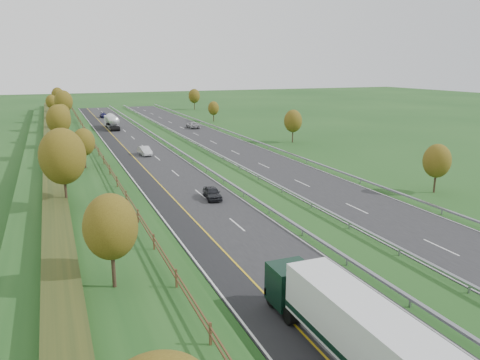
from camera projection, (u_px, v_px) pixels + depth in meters
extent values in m
plane|color=#1A4217|center=(203.00, 160.00, 76.88)|extent=(400.00, 400.00, 0.00)
cube|color=black|center=(149.00, 158.00, 78.46)|extent=(10.50, 200.00, 0.04)
cube|color=black|center=(240.00, 151.00, 84.48)|extent=(10.50, 200.00, 0.04)
cube|color=black|center=(126.00, 159.00, 77.09)|extent=(3.00, 200.00, 0.04)
cube|color=silver|center=(118.00, 160.00, 76.61)|extent=(0.15, 200.00, 0.01)
cube|color=gold|center=(135.00, 158.00, 77.63)|extent=(0.15, 200.00, 0.01)
cube|color=silver|center=(178.00, 155.00, 80.29)|extent=(0.15, 200.00, 0.01)
cube|color=silver|center=(213.00, 153.00, 82.63)|extent=(0.15, 200.00, 0.01)
cube|color=silver|center=(265.00, 149.00, 86.31)|extent=(0.15, 200.00, 0.01)
cube|color=silver|center=(297.00, 274.00, 34.83)|extent=(0.15, 4.00, 0.01)
cube|color=silver|center=(441.00, 247.00, 39.94)|extent=(0.15, 4.00, 0.01)
cube|color=silver|center=(237.00, 224.00, 45.63)|extent=(0.15, 4.00, 0.01)
cube|color=silver|center=(357.00, 208.00, 50.74)|extent=(0.15, 4.00, 0.01)
cube|color=silver|center=(200.00, 194.00, 56.42)|extent=(0.15, 4.00, 0.01)
cube|color=silver|center=(302.00, 183.00, 61.53)|extent=(0.15, 4.00, 0.01)
cube|color=silver|center=(175.00, 173.00, 67.21)|extent=(0.15, 4.00, 0.01)
cube|color=silver|center=(264.00, 165.00, 72.32)|extent=(0.15, 4.00, 0.01)
cube|color=silver|center=(157.00, 158.00, 78.01)|extent=(0.15, 4.00, 0.01)
cube|color=silver|center=(235.00, 152.00, 83.12)|extent=(0.15, 4.00, 0.01)
cube|color=silver|center=(144.00, 147.00, 88.80)|extent=(0.15, 4.00, 0.01)
cube|color=silver|center=(213.00, 142.00, 93.91)|extent=(0.15, 4.00, 0.01)
cube|color=silver|center=(133.00, 138.00, 99.59)|extent=(0.15, 4.00, 0.01)
cube|color=silver|center=(196.00, 134.00, 104.70)|extent=(0.15, 4.00, 0.01)
cube|color=silver|center=(124.00, 131.00, 110.39)|extent=(0.15, 4.00, 0.01)
cube|color=silver|center=(182.00, 128.00, 115.50)|extent=(0.15, 4.00, 0.01)
cube|color=silver|center=(117.00, 125.00, 121.18)|extent=(0.15, 4.00, 0.01)
cube|color=silver|center=(170.00, 122.00, 126.29)|extent=(0.15, 4.00, 0.01)
cube|color=silver|center=(111.00, 120.00, 131.97)|extent=(0.15, 4.00, 0.01)
cube|color=silver|center=(160.00, 118.00, 137.08)|extent=(0.15, 4.00, 0.01)
cube|color=silver|center=(106.00, 116.00, 142.77)|extent=(0.15, 4.00, 0.01)
cube|color=silver|center=(152.00, 114.00, 147.88)|extent=(0.15, 4.00, 0.01)
cube|color=silver|center=(102.00, 112.00, 153.56)|extent=(0.15, 4.00, 0.01)
cube|color=silver|center=(145.00, 110.00, 158.67)|extent=(0.15, 4.00, 0.01)
cube|color=silver|center=(98.00, 109.00, 164.35)|extent=(0.15, 4.00, 0.01)
cube|color=silver|center=(138.00, 108.00, 169.46)|extent=(0.15, 4.00, 0.01)
cube|color=#1A4217|center=(66.00, 158.00, 73.48)|extent=(12.00, 200.00, 2.00)
cube|color=#263315|center=(51.00, 149.00, 72.37)|extent=(2.20, 180.00, 1.10)
cube|color=#422B19|center=(95.00, 146.00, 74.75)|extent=(0.08, 184.00, 0.10)
cube|color=#422B19|center=(95.00, 144.00, 74.65)|extent=(0.08, 184.00, 0.10)
cube|color=#422B19|center=(210.00, 334.00, 22.57)|extent=(0.12, 0.12, 1.20)
cube|color=#422B19|center=(176.00, 278.00, 28.41)|extent=(0.12, 0.12, 1.20)
cube|color=#422B19|center=(154.00, 242.00, 34.26)|extent=(0.12, 0.12, 1.20)
cube|color=#422B19|center=(138.00, 216.00, 40.11)|extent=(0.12, 0.12, 1.20)
cube|color=#422B19|center=(126.00, 197.00, 45.95)|extent=(0.12, 0.12, 1.20)
cube|color=#422B19|center=(117.00, 182.00, 51.80)|extent=(0.12, 0.12, 1.20)
cube|color=#422B19|center=(110.00, 170.00, 57.64)|extent=(0.12, 0.12, 1.20)
cube|color=#422B19|center=(104.00, 160.00, 63.49)|extent=(0.12, 0.12, 1.20)
cube|color=#422B19|center=(99.00, 152.00, 69.34)|extent=(0.12, 0.12, 1.20)
cube|color=#422B19|center=(95.00, 145.00, 75.18)|extent=(0.12, 0.12, 1.20)
cube|color=#422B19|center=(91.00, 139.00, 81.03)|extent=(0.12, 0.12, 1.20)
cube|color=#422B19|center=(88.00, 134.00, 86.88)|extent=(0.12, 0.12, 1.20)
cube|color=#422B19|center=(85.00, 130.00, 92.72)|extent=(0.12, 0.12, 1.20)
cube|color=#422B19|center=(83.00, 126.00, 98.57)|extent=(0.12, 0.12, 1.20)
cube|color=#422B19|center=(81.00, 123.00, 104.42)|extent=(0.12, 0.12, 1.20)
cube|color=#422B19|center=(79.00, 120.00, 110.26)|extent=(0.12, 0.12, 1.20)
cube|color=#422B19|center=(77.00, 117.00, 116.11)|extent=(0.12, 0.12, 1.20)
cube|color=#422B19|center=(76.00, 114.00, 121.95)|extent=(0.12, 0.12, 1.20)
cube|color=#422B19|center=(74.00, 112.00, 127.80)|extent=(0.12, 0.12, 1.20)
cube|color=#422B19|center=(73.00, 110.00, 133.65)|extent=(0.12, 0.12, 1.20)
cube|color=#422B19|center=(72.00, 108.00, 139.49)|extent=(0.12, 0.12, 1.20)
cube|color=#422B19|center=(71.00, 106.00, 145.34)|extent=(0.12, 0.12, 1.20)
cube|color=#422B19|center=(70.00, 105.00, 151.19)|extent=(0.12, 0.12, 1.20)
cube|color=#422B19|center=(69.00, 103.00, 157.03)|extent=(0.12, 0.12, 1.20)
cube|color=gray|center=(181.00, 152.00, 80.39)|extent=(0.32, 200.00, 0.18)
cube|color=gray|center=(410.00, 303.00, 30.11)|extent=(0.10, 0.14, 0.56)
cube|color=gray|center=(347.00, 262.00, 36.40)|extent=(0.10, 0.14, 0.56)
cube|color=gray|center=(302.00, 233.00, 42.70)|extent=(0.10, 0.14, 0.56)
cube|color=gray|center=(269.00, 211.00, 48.99)|extent=(0.10, 0.14, 0.56)
cube|color=gray|center=(244.00, 194.00, 55.29)|extent=(0.10, 0.14, 0.56)
cube|color=gray|center=(223.00, 181.00, 61.59)|extent=(0.10, 0.14, 0.56)
cube|color=gray|center=(207.00, 170.00, 67.88)|extent=(0.10, 0.14, 0.56)
cube|color=gray|center=(193.00, 161.00, 74.18)|extent=(0.10, 0.14, 0.56)
cube|color=gray|center=(182.00, 154.00, 80.47)|extent=(0.10, 0.14, 0.56)
cube|color=gray|center=(172.00, 147.00, 86.77)|extent=(0.10, 0.14, 0.56)
cube|color=gray|center=(163.00, 142.00, 93.07)|extent=(0.10, 0.14, 0.56)
cube|color=gray|center=(156.00, 137.00, 99.36)|extent=(0.10, 0.14, 0.56)
cube|color=gray|center=(149.00, 132.00, 105.66)|extent=(0.10, 0.14, 0.56)
cube|color=gray|center=(143.00, 129.00, 111.95)|extent=(0.10, 0.14, 0.56)
cube|color=gray|center=(138.00, 125.00, 118.25)|extent=(0.10, 0.14, 0.56)
cube|color=gray|center=(133.00, 122.00, 124.55)|extent=(0.10, 0.14, 0.56)
cube|color=gray|center=(129.00, 119.00, 130.84)|extent=(0.10, 0.14, 0.56)
cube|color=gray|center=(125.00, 117.00, 137.14)|extent=(0.10, 0.14, 0.56)
cube|color=gray|center=(122.00, 115.00, 143.44)|extent=(0.10, 0.14, 0.56)
cube|color=gray|center=(118.00, 112.00, 149.73)|extent=(0.10, 0.14, 0.56)
cube|color=gray|center=(115.00, 111.00, 156.03)|extent=(0.10, 0.14, 0.56)
cube|color=gray|center=(113.00, 109.00, 162.32)|extent=(0.10, 0.14, 0.56)
cube|color=gray|center=(110.00, 107.00, 168.62)|extent=(0.10, 0.14, 0.56)
cube|color=gray|center=(210.00, 150.00, 82.25)|extent=(0.32, 200.00, 0.18)
cube|color=gray|center=(469.00, 289.00, 31.97)|extent=(0.10, 0.14, 0.56)
cube|color=gray|center=(399.00, 252.00, 38.26)|extent=(0.10, 0.14, 0.56)
cube|color=gray|center=(349.00, 226.00, 44.56)|extent=(0.10, 0.14, 0.56)
cube|color=gray|center=(312.00, 206.00, 50.85)|extent=(0.10, 0.14, 0.56)
cube|color=gray|center=(282.00, 190.00, 57.15)|extent=(0.10, 0.14, 0.56)
cube|color=gray|center=(259.00, 178.00, 63.45)|extent=(0.10, 0.14, 0.56)
cube|color=gray|center=(239.00, 168.00, 69.74)|extent=(0.10, 0.14, 0.56)
cube|color=gray|center=(223.00, 159.00, 76.04)|extent=(0.10, 0.14, 0.56)
cube|color=gray|center=(210.00, 152.00, 82.34)|extent=(0.10, 0.14, 0.56)
cube|color=gray|center=(198.00, 146.00, 88.63)|extent=(0.10, 0.14, 0.56)
cube|color=gray|center=(188.00, 140.00, 94.93)|extent=(0.10, 0.14, 0.56)
cube|color=gray|center=(179.00, 135.00, 101.22)|extent=(0.10, 0.14, 0.56)
cube|color=gray|center=(171.00, 131.00, 107.52)|extent=(0.10, 0.14, 0.56)
cube|color=gray|center=(164.00, 128.00, 113.82)|extent=(0.10, 0.14, 0.56)
cube|color=gray|center=(158.00, 124.00, 120.11)|extent=(0.10, 0.14, 0.56)
cube|color=gray|center=(152.00, 121.00, 126.41)|extent=(0.10, 0.14, 0.56)
cube|color=gray|center=(147.00, 119.00, 132.70)|extent=(0.10, 0.14, 0.56)
cube|color=gray|center=(142.00, 116.00, 139.00)|extent=(0.10, 0.14, 0.56)
cube|color=gray|center=(138.00, 114.00, 145.30)|extent=(0.10, 0.14, 0.56)
cube|color=gray|center=(134.00, 112.00, 151.59)|extent=(0.10, 0.14, 0.56)
cube|color=gray|center=(131.00, 110.00, 157.89)|extent=(0.10, 0.14, 0.56)
cube|color=gray|center=(128.00, 108.00, 164.19)|extent=(0.10, 0.14, 0.56)
cube|color=gray|center=(124.00, 107.00, 170.48)|extent=(0.10, 0.14, 0.56)
cube|color=gray|center=(269.00, 146.00, 86.45)|extent=(0.32, 200.00, 0.18)
cube|color=gray|center=(442.00, 212.00, 48.76)|extent=(0.10, 0.14, 0.56)
cube|color=gray|center=(360.00, 182.00, 61.35)|extent=(0.10, 0.14, 0.56)
cube|color=gray|center=(307.00, 162.00, 73.94)|extent=(0.10, 0.14, 0.56)
cube|color=gray|center=(269.00, 148.00, 86.53)|extent=(0.10, 0.14, 0.56)
cube|color=gray|center=(240.00, 137.00, 99.13)|extent=(0.10, 0.14, 0.56)
cube|color=gray|center=(218.00, 129.00, 111.72)|extent=(0.10, 0.14, 0.56)
cube|color=gray|center=(201.00, 122.00, 124.31)|extent=(0.10, 0.14, 0.56)
cube|color=gray|center=(186.00, 117.00, 136.90)|extent=(0.10, 0.14, 0.56)
cube|color=gray|center=(174.00, 113.00, 149.49)|extent=(0.10, 0.14, 0.56)
cube|color=gray|center=(164.00, 109.00, 162.09)|extent=(0.10, 0.14, 0.56)
cube|color=gray|center=(156.00, 106.00, 174.68)|extent=(0.10, 0.14, 0.56)
cylinder|color=#2D2116|center=(113.00, 268.00, 28.34)|extent=(0.24, 0.24, 2.43)
ellipsoid|color=#493B10|center=(111.00, 227.00, 27.69)|extent=(3.24, 3.24, 4.05)
cylinder|color=#2D2116|center=(66.00, 193.00, 43.71)|extent=(0.24, 0.24, 3.15)
ellipsoid|color=#493B10|center=(63.00, 156.00, 42.88)|extent=(4.20, 4.20, 5.25)
cylinder|color=#2D2116|center=(85.00, 160.00, 61.11)|extent=(0.24, 0.24, 2.16)
ellipsoid|color=#493B10|center=(84.00, 142.00, 60.54)|extent=(2.88, 2.88, 3.60)
cylinder|color=#2D2116|center=(60.00, 139.00, 76.30)|extent=(0.24, 0.24, 2.88)
ellipsoid|color=#493B10|center=(59.00, 119.00, 75.54)|extent=(3.84, 3.84, 4.80)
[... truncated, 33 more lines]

